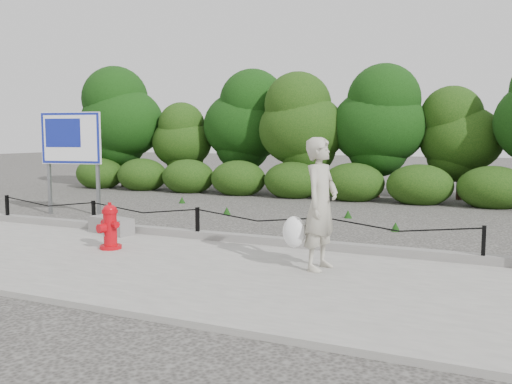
{
  "coord_description": "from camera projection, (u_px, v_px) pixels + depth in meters",
  "views": [
    {
      "loc": [
        5.2,
        -8.75,
        2.03
      ],
      "look_at": [
        1.13,
        0.2,
        1.0
      ],
      "focal_mm": 38.0,
      "sensor_mm": 36.0,
      "label": 1
    }
  ],
  "objects": [
    {
      "name": "treeline",
      "position": [
        330.0,
        122.0,
        18.13
      ],
      "size": [
        20.4,
        3.65,
        4.6
      ],
      "color": "black",
      "rests_on": "ground"
    },
    {
      "name": "chain_barrier",
      "position": [
        197.0,
        219.0,
        10.23
      ],
      "size": [
        10.06,
        0.06,
        0.6
      ],
      "color": "black",
      "rests_on": "sidewalk"
    },
    {
      "name": "concrete_block",
      "position": [
        111.0,
        225.0,
        10.79
      ],
      "size": [
        1.08,
        0.59,
        0.33
      ],
      "primitive_type": "cube",
      "rotation": [
        0.0,
        0.0,
        -0.23
      ],
      "color": "slate",
      "rests_on": "sidewalk"
    },
    {
      "name": "curb",
      "position": [
        199.0,
        235.0,
        10.31
      ],
      "size": [
        14.0,
        0.22,
        0.14
      ],
      "primitive_type": "cube",
      "color": "slate",
      "rests_on": "sidewalk"
    },
    {
      "name": "fire_hydrant",
      "position": [
        110.0,
        227.0,
        9.32
      ],
      "size": [
        0.47,
        0.48,
        0.81
      ],
      "rotation": [
        0.0,
        0.0,
        -0.31
      ],
      "color": "#BB0710",
      "rests_on": "sidewalk"
    },
    {
      "name": "advertising_sign",
      "position": [
        71.0,
        143.0,
        13.68
      ],
      "size": [
        1.61,
        0.44,
        2.61
      ],
      "rotation": [
        0.0,
        0.0,
        0.21
      ],
      "color": "slate",
      "rests_on": "ground"
    },
    {
      "name": "pedestrian",
      "position": [
        319.0,
        206.0,
        7.84
      ],
      "size": [
        0.8,
        0.76,
        1.93
      ],
      "rotation": [
        0.0,
        0.0,
        1.42
      ],
      "color": "#A9A491",
      "rests_on": "sidewalk"
    },
    {
      "name": "ground",
      "position": [
        198.0,
        243.0,
        10.28
      ],
      "size": [
        90.0,
        90.0,
        0.0
      ],
      "primitive_type": "plane",
      "color": "#2D2B28",
      "rests_on": "ground"
    },
    {
      "name": "sidewalk",
      "position": [
        132.0,
        263.0,
        8.46
      ],
      "size": [
        14.0,
        4.0,
        0.08
      ],
      "primitive_type": "cube",
      "color": "gray",
      "rests_on": "ground"
    }
  ]
}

